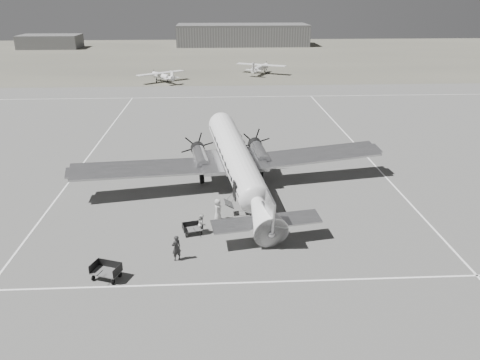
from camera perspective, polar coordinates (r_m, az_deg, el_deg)
The scene contains 16 objects.
ground at distance 41.74m, azimuth 2.95°, elevation -1.35°, with size 260.00×260.00×0.00m, color slate.
taxi_line_near at distance 29.53m, azimuth 5.74°, elevation -12.19°, with size 60.00×0.15×0.01m, color white.
taxi_line_right at distance 44.57m, azimuth 18.49°, elevation -0.96°, with size 0.15×80.00×0.01m, color white.
taxi_line_left at distance 52.71m, azimuth -18.09°, elevation 2.63°, with size 0.15×60.00×0.01m, color white.
taxi_line_horizon at distance 79.93m, azimuth 0.03°, elevation 10.11°, with size 90.00×0.15×0.01m, color white.
grass_infield at distance 134.18m, azimuth -1.26°, elevation 14.97°, with size 260.00×90.00×0.01m, color #686557.
hangar_main at distance 158.90m, azimuth 0.31°, elevation 17.28°, with size 42.00×14.00×6.60m.
shed_secondary at distance 161.96m, azimuth -22.13°, elevation 15.37°, with size 18.00×10.00×4.00m, color #555555.
dc3_airliner at distance 39.93m, azimuth -0.15°, elevation 1.78°, with size 28.64×19.87×5.45m, color silver, non-canonical shape.
light_plane_left at distance 94.31m, azimuth -9.46°, elevation 12.30°, with size 10.00×8.11×2.07m, color white, non-canonical shape.
light_plane_right at distance 102.67m, azimuth 2.50°, elevation 13.41°, with size 11.01×8.94×2.29m, color white, non-canonical shape.
baggage_cart_near at distance 34.54m, azimuth -5.79°, elevation -5.94°, with size 1.50×1.06×0.84m, color #555555, non-canonical shape.
baggage_cart_far at distance 30.50m, azimuth -16.00°, elevation -10.67°, with size 1.82×1.29×1.03m, color #555555, non-canonical shape.
ground_crew at distance 31.30m, azimuth -7.77°, elevation -8.20°, with size 0.66×0.43×1.81m, color #282828.
ramp_agent at distance 34.44m, azimuth -4.65°, elevation -5.34°, with size 0.74×0.58×1.52m, color beige.
passenger at distance 36.14m, azimuth -2.73°, elevation -3.66°, with size 0.88×0.57×1.80m, color #B1B1AF.
Camera 1 is at (-4.16, -38.08, 16.57)m, focal length 35.00 mm.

